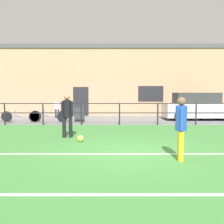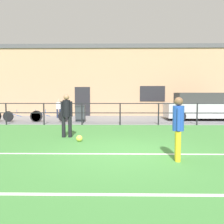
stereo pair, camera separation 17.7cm
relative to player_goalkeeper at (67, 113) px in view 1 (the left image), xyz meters
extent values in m
cube|color=#42843D|center=(2.08, -2.37, -0.95)|extent=(60.00, 44.00, 0.04)
cube|color=white|center=(2.08, -2.55, -0.92)|extent=(36.00, 0.11, 0.00)
cube|color=white|center=(2.08, -5.29, -0.92)|extent=(36.00, 0.11, 0.00)
cube|color=slate|center=(2.08, 6.13, -0.92)|extent=(48.00, 5.00, 0.02)
cylinder|color=black|center=(-3.92, 3.63, -0.35)|extent=(0.07, 0.07, 1.15)
cylinder|color=black|center=(-1.92, 3.63, -0.35)|extent=(0.07, 0.07, 1.15)
cylinder|color=black|center=(0.08, 3.63, -0.35)|extent=(0.07, 0.07, 1.15)
cylinder|color=black|center=(2.08, 3.63, -0.35)|extent=(0.07, 0.07, 1.15)
cylinder|color=black|center=(4.08, 3.63, -0.35)|extent=(0.07, 0.07, 1.15)
cylinder|color=black|center=(6.08, 3.63, -0.35)|extent=(0.07, 0.07, 1.15)
cube|color=black|center=(2.08, 3.63, 0.20)|extent=(36.00, 0.04, 0.04)
cube|color=black|center=(2.08, 3.63, -0.29)|extent=(36.00, 0.04, 0.04)
cube|color=tan|center=(2.08, 9.83, 1.50)|extent=(28.00, 2.40, 4.85)
cube|color=#232328|center=(-0.56, 8.61, 0.12)|extent=(1.10, 0.04, 2.10)
cube|color=#232328|center=(4.47, 8.61, 0.69)|extent=(1.80, 0.04, 1.10)
cube|color=#4C4C51|center=(2.08, 9.83, 4.08)|extent=(28.00, 2.56, 0.30)
cylinder|color=black|center=(-0.12, 0.00, -0.54)|extent=(0.14, 0.14, 0.77)
cylinder|color=black|center=(0.12, 0.00, -0.54)|extent=(0.14, 0.14, 0.77)
cylinder|color=black|center=(0.00, 0.00, 0.17)|extent=(0.29, 0.29, 0.64)
sphere|color=#A37556|center=(0.00, 0.00, 0.59)|extent=(0.22, 0.22, 0.22)
cylinder|color=black|center=(-0.17, 0.00, 0.15)|extent=(0.10, 0.10, 0.57)
cylinder|color=black|center=(0.17, 0.00, 0.15)|extent=(0.10, 0.10, 0.57)
cylinder|color=gold|center=(3.42, -3.06, -0.55)|extent=(0.14, 0.14, 0.75)
cylinder|color=gold|center=(3.37, -3.29, -0.55)|extent=(0.14, 0.14, 0.75)
cylinder|color=blue|center=(3.40, -3.18, 0.13)|extent=(0.28, 0.28, 0.62)
sphere|color=brown|center=(3.40, -3.18, 0.54)|extent=(0.21, 0.21, 0.21)
cylinder|color=blue|center=(3.43, -3.01, 0.11)|extent=(0.10, 0.10, 0.55)
cylinder|color=blue|center=(3.36, -3.34, 0.11)|extent=(0.10, 0.10, 0.55)
sphere|color=#E5E04C|center=(0.59, -0.82, -0.81)|extent=(0.22, 0.22, 0.22)
cylinder|color=#232D4C|center=(-1.87, 7.11, -0.62)|extent=(0.11, 0.11, 0.58)
cylinder|color=#232D4C|center=(-2.05, 7.14, -0.62)|extent=(0.11, 0.11, 0.58)
cylinder|color=white|center=(-1.96, 7.12, -0.09)|extent=(0.21, 0.21, 0.48)
sphere|color=tan|center=(-1.96, 7.12, 0.23)|extent=(0.16, 0.16, 0.16)
cylinder|color=white|center=(-1.84, 7.10, -0.10)|extent=(0.08, 0.08, 0.43)
cylinder|color=white|center=(-2.09, 7.15, -0.10)|extent=(0.08, 0.08, 0.43)
cube|color=#B7B7BC|center=(7.09, 6.05, -0.31)|extent=(4.31, 1.85, 0.85)
cube|color=#373738|center=(6.87, 6.05, 0.44)|extent=(2.59, 1.55, 0.65)
cylinder|color=black|center=(5.62, 5.16, -0.61)|extent=(0.60, 0.18, 0.60)
cylinder|color=black|center=(5.62, 6.93, -0.61)|extent=(0.60, 0.18, 0.60)
cylinder|color=black|center=(8.55, 6.93, -0.61)|extent=(0.60, 0.18, 0.60)
cylinder|color=black|center=(-4.34, 4.83, -0.60)|extent=(0.61, 0.04, 0.61)
cylinder|color=black|center=(-2.77, 4.83, -0.60)|extent=(0.61, 0.04, 0.61)
cube|color=#234C99|center=(-3.56, 4.83, -0.40)|extent=(1.23, 0.04, 0.04)
cube|color=#234C99|center=(-3.95, 4.83, -0.50)|extent=(0.77, 0.03, 0.22)
cylinder|color=#234C99|center=(-3.83, 4.83, -0.30)|extent=(0.03, 0.03, 0.20)
cylinder|color=#234C99|center=(-2.77, 4.83, -0.33)|extent=(0.03, 0.03, 0.28)
cylinder|color=black|center=(-2.68, 4.83, -0.58)|extent=(0.64, 0.04, 0.64)
cylinder|color=black|center=(-1.14, 4.83, -0.58)|extent=(0.64, 0.04, 0.64)
cube|color=#234C99|center=(-1.91, 4.83, -0.38)|extent=(1.20, 0.04, 0.04)
cube|color=#234C99|center=(-2.30, 4.83, -0.48)|extent=(0.75, 0.03, 0.23)
cylinder|color=#234C99|center=(-2.18, 4.83, -0.28)|extent=(0.03, 0.03, 0.20)
cylinder|color=#234C99|center=(-1.14, 4.83, -0.31)|extent=(0.03, 0.03, 0.28)
cube|color=#33383D|center=(-0.18, 4.83, -0.47)|extent=(0.52, 0.44, 0.87)
cube|color=#282C30|center=(-0.18, 4.83, 0.00)|extent=(0.56, 0.47, 0.08)
camera|label=1|loc=(1.68, -9.27, 0.76)|focal=39.82mm
camera|label=2|loc=(1.86, -9.27, 0.76)|focal=39.82mm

